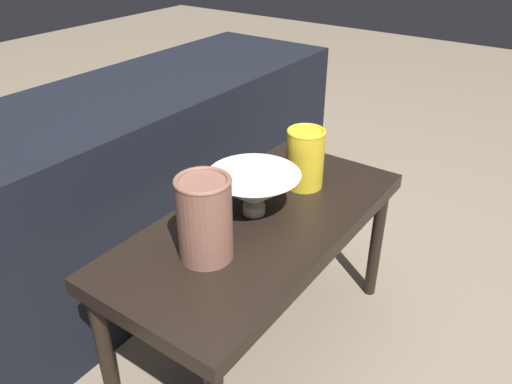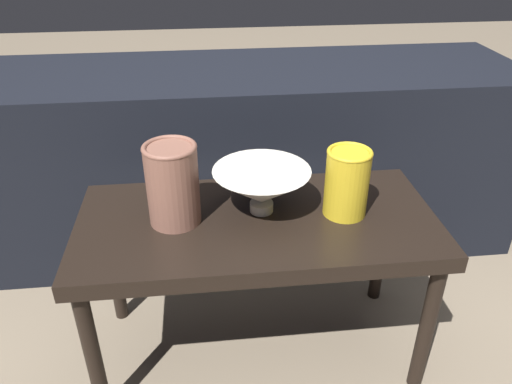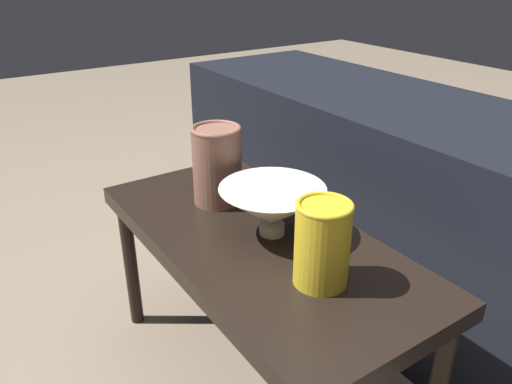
{
  "view_description": "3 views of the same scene",
  "coord_description": "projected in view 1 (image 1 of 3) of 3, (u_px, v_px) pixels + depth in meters",
  "views": [
    {
      "loc": [
        -0.84,
        -0.58,
        1.08
      ],
      "look_at": [
        -0.01,
        0.01,
        0.5
      ],
      "focal_mm": 35.0,
      "sensor_mm": 36.0,
      "label": 1
    },
    {
      "loc": [
        -0.11,
        -0.97,
        1.06
      ],
      "look_at": [
        -0.0,
        0.0,
        0.49
      ],
      "focal_mm": 35.0,
      "sensor_mm": 36.0,
      "label": 2
    },
    {
      "loc": [
        0.77,
        -0.52,
        0.97
      ],
      "look_at": [
        -0.01,
        0.01,
        0.52
      ],
      "focal_mm": 35.0,
      "sensor_mm": 36.0,
      "label": 3
    }
  ],
  "objects": [
    {
      "name": "couch_backdrop",
      "position": [
        112.0,
        194.0,
        1.56
      ],
      "size": [
        1.83,
        0.5,
        0.61
      ],
      "color": "black",
      "rests_on": "ground_plane"
    },
    {
      "name": "vase_colorful_right",
      "position": [
        305.0,
        157.0,
        1.32
      ],
      "size": [
        0.1,
        0.1,
        0.16
      ],
      "color": "gold",
      "rests_on": "table"
    },
    {
      "name": "table",
      "position": [
        260.0,
        235.0,
        1.24
      ],
      "size": [
        0.84,
        0.4,
        0.42
      ],
      "color": "black",
      "rests_on": "ground_plane"
    },
    {
      "name": "bowl",
      "position": [
        254.0,
        190.0,
        1.21
      ],
      "size": [
        0.23,
        0.23,
        0.11
      ],
      "color": "silver",
      "rests_on": "table"
    },
    {
      "name": "vase_textured_left",
      "position": [
        205.0,
        217.0,
        1.04
      ],
      "size": [
        0.12,
        0.12,
        0.19
      ],
      "color": "brown",
      "rests_on": "table"
    },
    {
      "name": "ground_plane",
      "position": [
        260.0,
        342.0,
        1.43
      ],
      "size": [
        8.0,
        8.0,
        0.0
      ],
      "primitive_type": "plane",
      "color": "#7F705B"
    }
  ]
}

